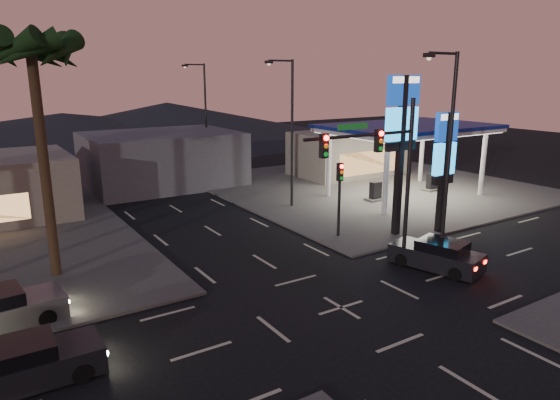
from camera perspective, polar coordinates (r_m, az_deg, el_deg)
ground at (r=20.43m, az=7.01°, el=-12.12°), size 140.00×140.00×0.00m
corner_lot_ne at (r=41.90m, az=10.08°, el=1.55°), size 24.00×24.00×0.12m
gas_station at (r=38.31m, az=14.46°, el=7.78°), size 12.20×8.20×5.47m
convenience_store at (r=46.54m, az=7.85°, el=5.30°), size 10.00×6.00×4.00m
pylon_sign_tall at (r=28.31m, az=13.73°, el=8.43°), size 2.20×0.35×9.00m
pylon_sign_short at (r=29.72m, az=18.30°, el=4.99°), size 1.60×0.35×7.00m
traffic_signal_mast at (r=22.66m, az=11.58°, el=4.25°), size 6.10×0.39×8.00m
pedestal_signal at (r=27.90m, az=6.84°, el=1.42°), size 0.32×0.39×4.30m
streetlight_near at (r=24.16m, az=18.50°, el=5.58°), size 2.14×0.25×10.00m
streetlight_mid at (r=33.81m, az=1.10°, el=8.52°), size 2.14×0.25×10.00m
streetlight_far at (r=46.09m, az=-8.72°, el=9.84°), size 2.14×0.25×10.00m
palm_a at (r=23.70m, az=-26.45°, el=13.73°), size 4.41×4.41×10.86m
building_far_mid at (r=42.89m, az=-13.32°, el=4.58°), size 12.00×9.00×4.40m
hill_right at (r=79.01m, az=-12.71°, el=9.01°), size 50.00×50.00×5.00m
hill_center at (r=75.29m, az=-23.55°, el=7.58°), size 60.00×60.00×4.00m
car_lane_a_front at (r=17.31m, az=-27.01°, el=-16.38°), size 4.31×1.85×1.39m
suv_station at (r=25.03m, az=17.53°, el=-6.04°), size 2.87×4.54×1.41m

